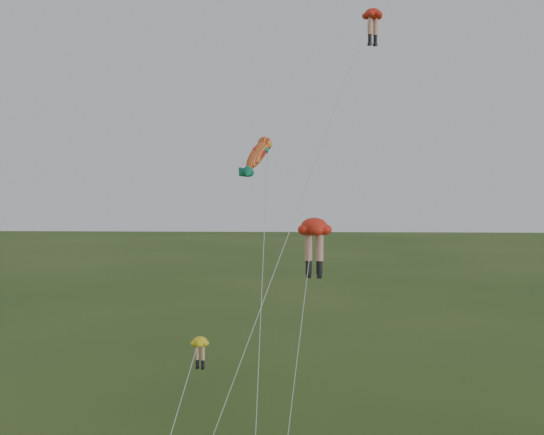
{
  "coord_description": "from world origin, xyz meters",
  "views": [
    {
      "loc": [
        2.13,
        -24.87,
        14.29
      ],
      "look_at": [
        0.97,
        6.0,
        12.5
      ],
      "focal_mm": 40.0,
      "sensor_mm": 36.0,
      "label": 1
    }
  ],
  "objects": [
    {
      "name": "legs_kite_red_high",
      "position": [
        6.68,
        12.83,
        23.89
      ],
      "size": [
        10.46,
        13.6,
        24.97
      ],
      "rotation": [
        0.0,
        0.0,
        0.49
      ],
      "color": "red",
      "rests_on": "ground"
    },
    {
      "name": "legs_kite_red_mid",
      "position": [
        3.02,
        3.17,
        11.92
      ],
      "size": [
        2.72,
        6.66,
        12.66
      ],
      "rotation": [
        0.0,
        0.0,
        -0.14
      ],
      "color": "red",
      "rests_on": "ground"
    },
    {
      "name": "legs_kite_yellow",
      "position": [
        -2.08,
        0.47,
        6.84
      ],
      "size": [
        2.45,
        5.69,
        7.64
      ],
      "rotation": [
        0.0,
        0.0,
        -0.24
      ],
      "color": "yellow",
      "rests_on": "ground"
    },
    {
      "name": "fish_kite",
      "position": [
        0.02,
        10.12,
        15.87
      ],
      "size": [
        2.16,
        13.65,
        17.23
      ],
      "rotation": [
        0.71,
        0.0,
        -0.54
      ],
      "color": "orange",
      "rests_on": "ground"
    }
  ]
}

